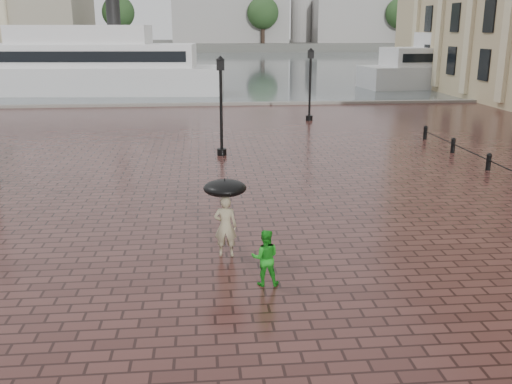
# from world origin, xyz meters

# --- Properties ---
(ground) EXTENTS (300.00, 300.00, 0.00)m
(ground) POSITION_xyz_m (0.00, 0.00, 0.00)
(ground) COLOR #3A1D1A
(ground) RESTS_ON ground
(harbour_water) EXTENTS (240.00, 240.00, 0.00)m
(harbour_water) POSITION_xyz_m (0.00, 92.00, 0.00)
(harbour_water) COLOR #40474E
(harbour_water) RESTS_ON ground
(quay_edge) EXTENTS (80.00, 0.60, 0.30)m
(quay_edge) POSITION_xyz_m (0.00, 32.00, 0.00)
(quay_edge) COLOR slate
(quay_edge) RESTS_ON ground
(far_shore) EXTENTS (300.00, 60.00, 2.00)m
(far_shore) POSITION_xyz_m (0.00, 160.00, 1.00)
(far_shore) COLOR #4C4C47
(far_shore) RESTS_ON ground
(distant_skyline) EXTENTS (102.50, 22.00, 33.00)m
(distant_skyline) POSITION_xyz_m (48.14, 150.00, 9.45)
(distant_skyline) COLOR gray
(distant_skyline) RESTS_ON ground
(far_trees) EXTENTS (188.00, 8.00, 13.50)m
(far_trees) POSITION_xyz_m (0.00, 138.00, 9.42)
(far_trees) COLOR #2D2119
(far_trees) RESTS_ON ground
(street_lamps) EXTENTS (21.44, 14.44, 4.40)m
(street_lamps) POSITION_xyz_m (-1.50, 17.50, 2.33)
(street_lamps) COLOR black
(street_lamps) RESTS_ON ground
(adult_pedestrian) EXTENTS (0.63, 0.45, 1.62)m
(adult_pedestrian) POSITION_xyz_m (2.66, 1.68, 0.81)
(adult_pedestrian) COLOR tan
(adult_pedestrian) RESTS_ON ground
(child_pedestrian) EXTENTS (0.69, 0.56, 1.33)m
(child_pedestrian) POSITION_xyz_m (3.49, -0.15, 0.67)
(child_pedestrian) COLOR #1B931C
(child_pedestrian) RESTS_ON ground
(ferry_near) EXTENTS (25.33, 7.71, 8.19)m
(ferry_near) POSITION_xyz_m (-8.41, 41.22, 2.46)
(ferry_near) COLOR silver
(ferry_near) RESTS_ON ground
(ferry_far) EXTENTS (22.66, 7.51, 7.29)m
(ferry_far) POSITION_xyz_m (29.17, 44.20, 2.19)
(ferry_far) COLOR silver
(ferry_far) RESTS_ON ground
(umbrella) EXTENTS (1.10, 1.10, 1.12)m
(umbrella) POSITION_xyz_m (2.66, 1.68, 1.83)
(umbrella) COLOR black
(umbrella) RESTS_ON ground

